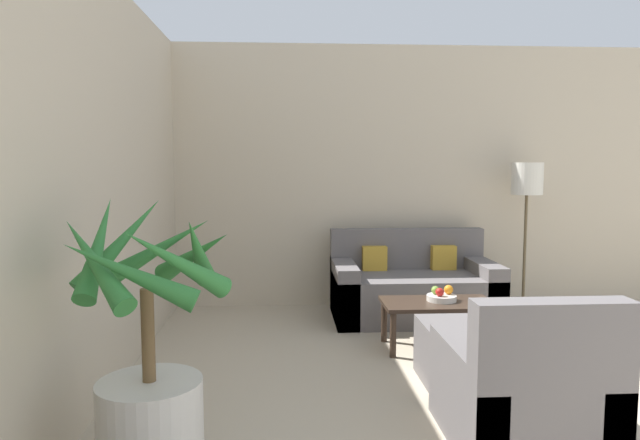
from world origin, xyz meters
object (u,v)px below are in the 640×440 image
potted_palm (150,383)px  orange_fruit (449,290)px  ottoman (466,353)px  coffee_table (438,308)px  floor_lamp (527,187)px  apple_red (440,292)px  armchair (523,394)px  sofa_loveseat (413,289)px  apple_green (435,290)px  fruit_bowl (441,298)px

potted_palm → orange_fruit: potted_palm is taller
ottoman → coffee_table: bearing=90.0°
floor_lamp → apple_red: size_ratio=22.10×
coffee_table → armchair: size_ratio=1.05×
sofa_loveseat → floor_lamp: bearing=8.5°
apple_red → apple_green: bearing=101.0°
floor_lamp → orange_fruit: size_ratio=20.06×
apple_green → ottoman: (0.01, -0.79, -0.26)m
potted_palm → fruit_bowl: (1.88, 1.89, -0.08)m
potted_palm → sofa_loveseat: 3.36m
floor_lamp → coffee_table: 1.86m
apple_red → armchair: 1.60m
coffee_table → apple_red: bearing=-55.1°
sofa_loveseat → apple_green: 0.88m
fruit_bowl → ottoman: bearing=-92.6°
orange_fruit → potted_palm: bearing=-135.4°
fruit_bowl → ottoman: size_ratio=0.40×
sofa_loveseat → apple_green: sofa_loveseat is taller
potted_palm → armchair: size_ratio=1.59×
potted_palm → ottoman: potted_palm is taller
ottoman → orange_fruit: bearing=82.7°
fruit_bowl → armchair: (-0.01, -1.62, -0.13)m
fruit_bowl → orange_fruit: (0.07, 0.03, 0.06)m
apple_green → sofa_loveseat: bearing=89.2°
fruit_bowl → apple_green: bearing=137.3°
ottoman → potted_palm: bearing=-148.3°
apple_red → fruit_bowl: bearing=54.6°
orange_fruit → ottoman: bearing=-97.3°
coffee_table → fruit_bowl: bearing=38.5°
sofa_loveseat → floor_lamp: size_ratio=1.03×
orange_fruit → ottoman: orange_fruit is taller
sofa_loveseat → ottoman: size_ratio=2.56×
potted_palm → fruit_bowl: potted_palm is taller
coffee_table → apple_red: 0.14m
armchair → floor_lamp: bearing=66.8°
sofa_loveseat → orange_fruit: sofa_loveseat is taller
fruit_bowl → orange_fruit: bearing=26.2°
coffee_table → ottoman: 0.73m
armchair → ottoman: size_ratio=1.42×
fruit_bowl → ottoman: fruit_bowl is taller
coffee_table → apple_green: bearing=96.5°
orange_fruit → ottoman: size_ratio=0.12×
sofa_loveseat → apple_red: sofa_loveseat is taller
coffee_table → fruit_bowl: 0.09m
sofa_loveseat → ottoman: 1.65m
floor_lamp → armchair: bearing=-113.2°
coffee_table → ottoman: (-0.00, -0.72, -0.12)m
fruit_bowl → ottoman: 0.78m
floor_lamp → potted_palm: bearing=-135.6°
floor_lamp → apple_green: (-1.19, -1.04, -0.79)m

